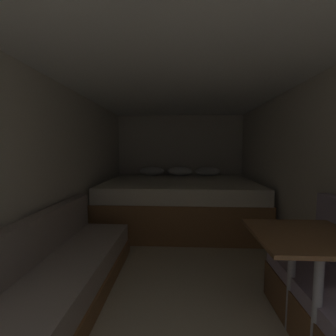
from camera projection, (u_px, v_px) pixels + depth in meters
The scene contains 8 objects.
ground_plane at pixel (180, 269), 2.36m from camera, with size 6.63×6.63×0.00m, color beige.
wall_back at pixel (180, 163), 4.61m from camera, with size 2.66×0.05×1.98m, color beige.
wall_left at pixel (58, 176), 2.35m from camera, with size 0.05×4.63×1.98m, color beige.
wall_right at pixel (310, 178), 2.21m from camera, with size 0.05×4.63×1.98m, color beige.
ceiling_slab at pixel (181, 77), 2.19m from camera, with size 2.66×4.63×0.05m, color white.
bed at pixel (180, 202), 3.73m from camera, with size 2.44×1.74×0.93m.
sofa_left at pixel (53, 284), 1.70m from camera, with size 0.64×2.12×0.73m.
dinette_table at pixel (305, 253), 1.37m from camera, with size 0.62×0.58×0.75m.
Camera 1 is at (-0.01, -0.37, 1.27)m, focal length 23.52 mm.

